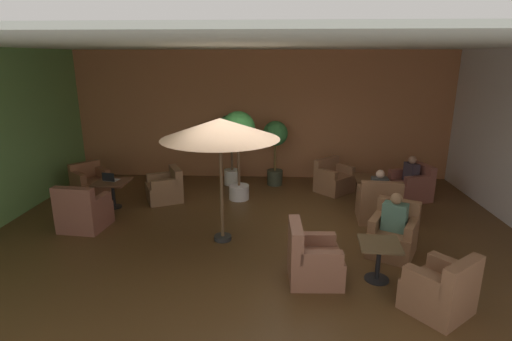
{
  "coord_description": "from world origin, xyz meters",
  "views": [
    {
      "loc": [
        0.36,
        -6.87,
        3.28
      ],
      "look_at": [
        0.0,
        0.4,
        1.19
      ],
      "focal_mm": 27.89,
      "sensor_mm": 36.0,
      "label": 1
    }
  ],
  "objects_px": {
    "patron_with_friend": "(379,187)",
    "cafe_table_front_right": "(371,183)",
    "armchair_mid_center_south": "(441,291)",
    "armchair_front_right_east": "(378,206)",
    "armchair_front_left_north": "(83,213)",
    "patron_by_window": "(395,214)",
    "patron_blue_shirt": "(411,170)",
    "open_laptop": "(110,179)",
    "patio_umbrella_tall_red": "(220,129)",
    "cafe_table_mid_center": "(379,253)",
    "armchair_mid_center_north": "(393,235)",
    "armchair_mid_center_east": "(312,260)",
    "iced_drink_cup": "(110,177)",
    "armchair_front_right_north": "(333,180)",
    "potted_tree_left_corner": "(232,136)",
    "armchair_front_right_south": "(411,186)",
    "armchair_front_left_east": "(166,188)",
    "armchair_front_left_south": "(90,183)",
    "cafe_table_front_left": "(113,186)"
  },
  "relations": [
    {
      "from": "patron_with_friend",
      "to": "cafe_table_front_right",
      "type": "bearing_deg",
      "value": 85.27
    },
    {
      "from": "cafe_table_front_right",
      "to": "armchair_mid_center_south",
      "type": "distance_m",
      "value": 4.15
    },
    {
      "from": "armchair_front_right_east",
      "to": "armchair_mid_center_south",
      "type": "xyz_separation_m",
      "value": [
        0.07,
        -3.06,
        -0.02
      ]
    },
    {
      "from": "armchair_front_left_north",
      "to": "patron_by_window",
      "type": "bearing_deg",
      "value": -7.7
    },
    {
      "from": "patron_blue_shirt",
      "to": "open_laptop",
      "type": "relative_size",
      "value": 1.73
    },
    {
      "from": "patio_umbrella_tall_red",
      "to": "cafe_table_mid_center",
      "type": "bearing_deg",
      "value": -26.48
    },
    {
      "from": "armchair_front_left_north",
      "to": "armchair_mid_center_north",
      "type": "bearing_deg",
      "value": -7.29
    },
    {
      "from": "armchair_mid_center_east",
      "to": "patron_with_friend",
      "type": "xyz_separation_m",
      "value": [
        1.55,
        2.38,
        0.4
      ]
    },
    {
      "from": "patron_blue_shirt",
      "to": "iced_drink_cup",
      "type": "bearing_deg",
      "value": -173.59
    },
    {
      "from": "armchair_front_right_north",
      "to": "armchair_mid_center_north",
      "type": "xyz_separation_m",
      "value": [
        0.57,
        -3.27,
        0.02
      ]
    },
    {
      "from": "armchair_front_right_east",
      "to": "potted_tree_left_corner",
      "type": "height_order",
      "value": "potted_tree_left_corner"
    },
    {
      "from": "armchair_front_right_south",
      "to": "armchair_mid_center_south",
      "type": "distance_m",
      "value": 4.58
    },
    {
      "from": "armchair_front_left_east",
      "to": "armchair_front_left_south",
      "type": "distance_m",
      "value": 1.94
    },
    {
      "from": "armchair_front_right_east",
      "to": "armchair_front_left_east",
      "type": "bearing_deg",
      "value": 167.93
    },
    {
      "from": "potted_tree_left_corner",
      "to": "armchair_front_left_south",
      "type": "bearing_deg",
      "value": -162.59
    },
    {
      "from": "cafe_table_front_right",
      "to": "armchair_mid_center_north",
      "type": "distance_m",
      "value": 2.5
    },
    {
      "from": "patron_with_friend",
      "to": "potted_tree_left_corner",
      "type": "bearing_deg",
      "value": 145.2
    },
    {
      "from": "armchair_front_left_south",
      "to": "armchair_mid_center_south",
      "type": "relative_size",
      "value": 1.0
    },
    {
      "from": "patron_blue_shirt",
      "to": "patron_with_friend",
      "type": "bearing_deg",
      "value": -128.79
    },
    {
      "from": "patron_with_friend",
      "to": "iced_drink_cup",
      "type": "bearing_deg",
      "value": 174.48
    },
    {
      "from": "open_laptop",
      "to": "cafe_table_front_left",
      "type": "bearing_deg",
      "value": -35.11
    },
    {
      "from": "armchair_mid_center_north",
      "to": "armchair_mid_center_east",
      "type": "relative_size",
      "value": 1.12
    },
    {
      "from": "cafe_table_mid_center",
      "to": "potted_tree_left_corner",
      "type": "height_order",
      "value": "potted_tree_left_corner"
    },
    {
      "from": "armchair_mid_center_north",
      "to": "patron_by_window",
      "type": "distance_m",
      "value": 0.41
    },
    {
      "from": "armchair_mid_center_east",
      "to": "potted_tree_left_corner",
      "type": "height_order",
      "value": "potted_tree_left_corner"
    },
    {
      "from": "armchair_front_left_north",
      "to": "armchair_mid_center_south",
      "type": "distance_m",
      "value": 6.4
    },
    {
      "from": "armchair_front_left_east",
      "to": "patron_with_friend",
      "type": "distance_m",
      "value": 4.81
    },
    {
      "from": "armchair_mid_center_east",
      "to": "potted_tree_left_corner",
      "type": "xyz_separation_m",
      "value": [
        -1.71,
        4.64,
        0.98
      ]
    },
    {
      "from": "cafe_table_front_right",
      "to": "armchair_front_right_east",
      "type": "bearing_deg",
      "value": -94.73
    },
    {
      "from": "armchair_front_right_north",
      "to": "patron_with_friend",
      "type": "bearing_deg",
      "value": -70.02
    },
    {
      "from": "armchair_front_right_east",
      "to": "armchair_front_right_south",
      "type": "relative_size",
      "value": 0.93
    },
    {
      "from": "armchair_front_left_east",
      "to": "patron_with_friend",
      "type": "bearing_deg",
      "value": -11.52
    },
    {
      "from": "armchair_front_right_north",
      "to": "cafe_table_mid_center",
      "type": "xyz_separation_m",
      "value": [
        0.1,
        -4.15,
        0.14
      ]
    },
    {
      "from": "armchair_front_left_south",
      "to": "potted_tree_left_corner",
      "type": "relative_size",
      "value": 0.55
    },
    {
      "from": "armchair_front_left_north",
      "to": "open_laptop",
      "type": "relative_size",
      "value": 2.64
    },
    {
      "from": "armchair_front_left_south",
      "to": "open_laptop",
      "type": "distance_m",
      "value": 1.16
    },
    {
      "from": "armchair_front_right_north",
      "to": "open_laptop",
      "type": "distance_m",
      "value": 5.32
    },
    {
      "from": "armchair_front_left_east",
      "to": "armchair_front_right_east",
      "type": "bearing_deg",
      "value": -12.07
    },
    {
      "from": "armchair_front_left_north",
      "to": "armchair_mid_center_north",
      "type": "height_order",
      "value": "armchair_front_left_north"
    },
    {
      "from": "cafe_table_front_left",
      "to": "cafe_table_front_right",
      "type": "xyz_separation_m",
      "value": [
        5.83,
        0.59,
        -0.0
      ]
    },
    {
      "from": "patio_umbrella_tall_red",
      "to": "open_laptop",
      "type": "bearing_deg",
      "value": 150.02
    },
    {
      "from": "armchair_mid_center_south",
      "to": "armchair_mid_center_north",
      "type": "bearing_deg",
      "value": 95.46
    },
    {
      "from": "cafe_table_front_right",
      "to": "armchair_front_right_east",
      "type": "height_order",
      "value": "armchair_front_right_east"
    },
    {
      "from": "iced_drink_cup",
      "to": "open_laptop",
      "type": "height_order",
      "value": "open_laptop"
    },
    {
      "from": "cafe_table_front_left",
      "to": "open_laptop",
      "type": "relative_size",
      "value": 2.1
    },
    {
      "from": "iced_drink_cup",
      "to": "armchair_front_left_north",
      "type": "bearing_deg",
      "value": -91.7
    },
    {
      "from": "armchair_front_left_east",
      "to": "armchair_mid_center_north",
      "type": "relative_size",
      "value": 0.99
    },
    {
      "from": "cafe_table_front_left",
      "to": "patron_with_friend",
      "type": "xyz_separation_m",
      "value": [
        5.74,
        -0.45,
        0.24
      ]
    },
    {
      "from": "armchair_front_left_north",
      "to": "armchair_mid_center_south",
      "type": "xyz_separation_m",
      "value": [
        5.93,
        -2.39,
        -0.02
      ]
    },
    {
      "from": "armchair_front_left_east",
      "to": "potted_tree_left_corner",
      "type": "relative_size",
      "value": 0.54
    }
  ]
}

